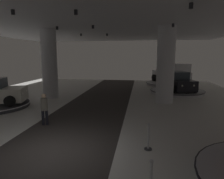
{
  "coord_description": "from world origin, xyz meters",
  "views": [
    {
      "loc": [
        3.04,
        -6.27,
        3.41
      ],
      "look_at": [
        1.34,
        5.52,
        1.4
      ],
      "focal_mm": 31.96,
      "sensor_mm": 36.0,
      "label": 1
    }
  ],
  "objects_px": {
    "display_platform_far_right": "(177,91)",
    "column_right": "(166,65)",
    "display_platform_deep_right": "(170,83)",
    "display_car_far_right": "(177,82)",
    "visitor_walking_near": "(44,107)",
    "pickup_truck_deep_right": "(172,75)",
    "column_left": "(49,64)"
  },
  "relations": [
    {
      "from": "column_left",
      "to": "display_platform_far_right",
      "type": "bearing_deg",
      "value": 18.13
    },
    {
      "from": "display_platform_deep_right",
      "to": "visitor_walking_near",
      "type": "distance_m",
      "value": 17.54
    },
    {
      "from": "display_car_far_right",
      "to": "visitor_walking_near",
      "type": "bearing_deg",
      "value": -129.07
    },
    {
      "from": "column_right",
      "to": "display_platform_deep_right",
      "type": "height_order",
      "value": "column_right"
    },
    {
      "from": "column_right",
      "to": "display_platform_far_right",
      "type": "height_order",
      "value": "column_right"
    },
    {
      "from": "display_platform_deep_right",
      "to": "display_car_far_right",
      "type": "bearing_deg",
      "value": -91.53
    },
    {
      "from": "column_left",
      "to": "display_platform_deep_right",
      "type": "height_order",
      "value": "column_left"
    },
    {
      "from": "display_car_far_right",
      "to": "display_platform_far_right",
      "type": "bearing_deg",
      "value": -76.14
    },
    {
      "from": "column_right",
      "to": "visitor_walking_near",
      "type": "xyz_separation_m",
      "value": [
        -6.45,
        -5.94,
        -1.84
      ]
    },
    {
      "from": "column_right",
      "to": "display_platform_deep_right",
      "type": "distance_m",
      "value": 10.06
    },
    {
      "from": "visitor_walking_near",
      "to": "column_left",
      "type": "bearing_deg",
      "value": 112.72
    },
    {
      "from": "display_platform_far_right",
      "to": "pickup_truck_deep_right",
      "type": "distance_m",
      "value": 5.44
    },
    {
      "from": "display_car_far_right",
      "to": "display_platform_deep_right",
      "type": "height_order",
      "value": "display_car_far_right"
    },
    {
      "from": "column_right",
      "to": "pickup_truck_deep_right",
      "type": "distance_m",
      "value": 9.58
    },
    {
      "from": "column_right",
      "to": "display_car_far_right",
      "type": "distance_m",
      "value": 4.58
    },
    {
      "from": "column_left",
      "to": "display_car_far_right",
      "type": "relative_size",
      "value": 1.22
    },
    {
      "from": "column_left",
      "to": "display_platform_far_right",
      "type": "height_order",
      "value": "column_left"
    },
    {
      "from": "column_left",
      "to": "column_right",
      "type": "bearing_deg",
      "value": -2.66
    },
    {
      "from": "column_right",
      "to": "display_platform_deep_right",
      "type": "xyz_separation_m",
      "value": [
        1.73,
        9.56,
        -2.61
      ]
    },
    {
      "from": "pickup_truck_deep_right",
      "to": "visitor_walking_near",
      "type": "distance_m",
      "value": 17.32
    },
    {
      "from": "display_platform_far_right",
      "to": "display_platform_deep_right",
      "type": "bearing_deg",
      "value": 88.56
    },
    {
      "from": "column_right",
      "to": "display_car_far_right",
      "type": "xyz_separation_m",
      "value": [
        1.58,
        3.96,
        -1.69
      ]
    },
    {
      "from": "display_platform_deep_right",
      "to": "visitor_walking_near",
      "type": "bearing_deg",
      "value": -117.82
    },
    {
      "from": "display_platform_far_right",
      "to": "visitor_walking_near",
      "type": "distance_m",
      "value": 12.74
    },
    {
      "from": "column_left",
      "to": "display_platform_far_right",
      "type": "distance_m",
      "value": 11.55
    },
    {
      "from": "column_right",
      "to": "visitor_walking_near",
      "type": "bearing_deg",
      "value": -137.36
    },
    {
      "from": "display_car_far_right",
      "to": "visitor_walking_near",
      "type": "height_order",
      "value": "display_car_far_right"
    },
    {
      "from": "column_left",
      "to": "display_car_far_right",
      "type": "distance_m",
      "value": 11.39
    },
    {
      "from": "column_right",
      "to": "column_left",
      "type": "xyz_separation_m",
      "value": [
        -9.11,
        0.42,
        0.0
      ]
    },
    {
      "from": "display_platform_deep_right",
      "to": "display_platform_far_right",
      "type": "bearing_deg",
      "value": -91.44
    },
    {
      "from": "column_right",
      "to": "visitor_walking_near",
      "type": "distance_m",
      "value": 8.95
    },
    {
      "from": "display_platform_far_right",
      "to": "column_right",
      "type": "bearing_deg",
      "value": -112.05
    }
  ]
}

